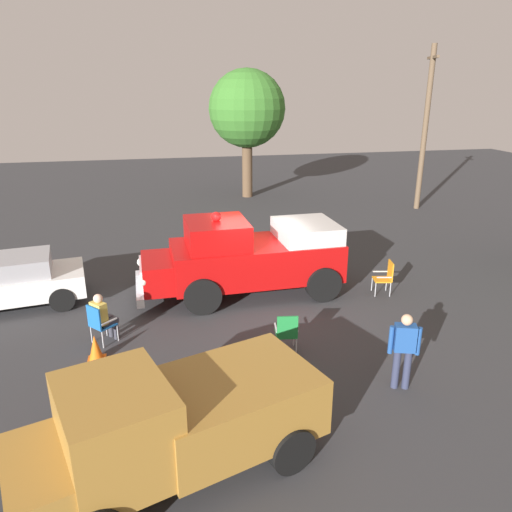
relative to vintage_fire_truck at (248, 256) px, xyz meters
name	(u,v)px	position (x,y,z in m)	size (l,w,h in m)	color
ground_plane	(261,298)	(-0.40, -0.28, -1.20)	(60.00, 60.00, 0.00)	#333335
vintage_fire_truck	(248,256)	(0.00, 0.00, 0.00)	(2.46, 6.01, 2.59)	black
classic_hot_rod	(3,282)	(0.53, 6.88, -0.45)	(2.49, 4.59, 1.46)	black
parked_pickup	(174,421)	(-6.79, 2.52, -0.21)	(3.23, 5.12, 1.90)	black
lawn_chair_near_truck	(99,322)	(-2.21, 4.09, -0.61)	(0.69, 0.69, 1.02)	#B7BABF
lawn_chair_by_car	(287,331)	(-3.59, -0.19, -0.61)	(0.56, 0.57, 1.02)	#B7BABF
lawn_chair_spare	(386,275)	(-0.86, -4.01, -0.61)	(0.59, 0.58, 1.02)	#B7BABF
spectator_seated	(103,316)	(-2.12, 3.99, -0.50)	(0.63, 0.65, 1.29)	#383842
spectator_standing	(404,346)	(-5.38, -2.14, -0.23)	(0.38, 0.64, 1.68)	#2D334C
oak_tree_right	(247,109)	(13.29, -2.57, 3.52)	(4.09, 4.09, 6.81)	brown
utility_pole	(425,127)	(8.75, -10.47, 2.82)	(1.67, 0.59, 7.75)	brown
traffic_cone	(95,348)	(-2.98, 4.12, -0.89)	(0.40, 0.40, 0.64)	orange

